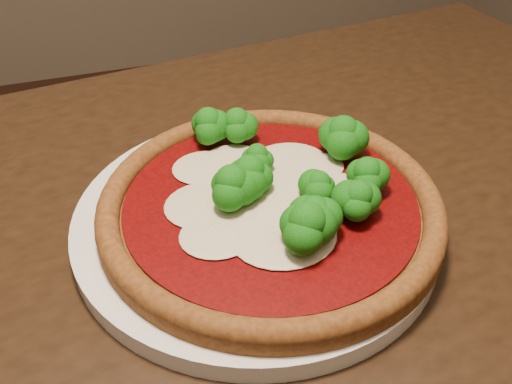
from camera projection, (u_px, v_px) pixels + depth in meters
name	position (u px, v px, depth m)	size (l,w,h in m)	color
dining_table	(196.00, 355.00, 0.52)	(1.37, 0.96, 0.75)	black
plate	(256.00, 219.00, 0.51)	(0.32, 0.32, 0.02)	silver
pizza	(273.00, 196.00, 0.49)	(0.30, 0.30, 0.06)	brown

